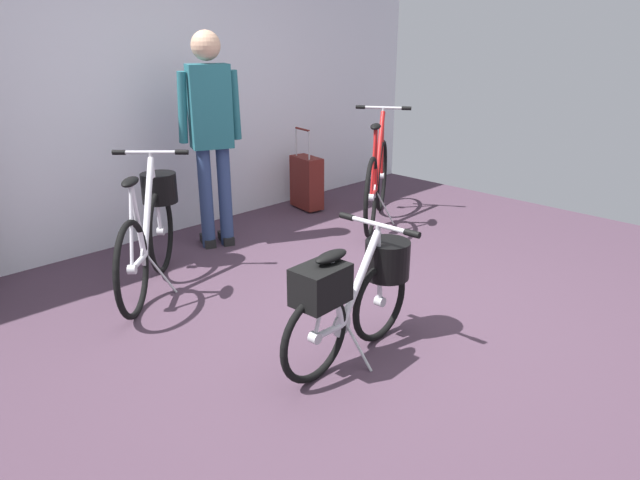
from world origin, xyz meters
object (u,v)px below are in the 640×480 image
object	(u,v)px
display_bike_right	(151,227)
visitor_near_wall	(211,127)
display_bike_left	(377,182)
folding_bike_foreground	(355,289)
rolling_suitcase	(307,182)

from	to	relation	value
display_bike_right	visitor_near_wall	xyz separation A→B (m)	(0.79, 0.34, 0.57)
display_bike_left	folding_bike_foreground	bearing A→B (deg)	-143.00
display_bike_left	display_bike_right	distance (m)	2.23
folding_bike_foreground	display_bike_right	world-z (taller)	display_bike_right
folding_bike_foreground	rolling_suitcase	xyz separation A→B (m)	(1.76, 2.23, -0.12)
folding_bike_foreground	display_bike_left	distance (m)	2.42
rolling_suitcase	display_bike_right	bearing A→B (deg)	-164.54
display_bike_left	visitor_near_wall	distance (m)	1.65
folding_bike_foreground	visitor_near_wall	distance (m)	2.14
display_bike_right	display_bike_left	bearing A→B (deg)	-5.31
display_bike_left	display_bike_right	world-z (taller)	display_bike_left
folding_bike_foreground	display_bike_right	bearing A→B (deg)	100.06
rolling_suitcase	display_bike_left	bearing A→B (deg)	-77.55
folding_bike_foreground	rolling_suitcase	distance (m)	2.84
display_bike_left	display_bike_right	size ratio (longest dim) A/B	1.30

